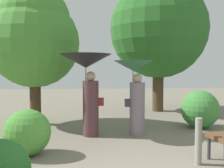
# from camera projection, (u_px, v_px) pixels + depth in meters

# --- Properties ---
(person_left) EXTENTS (1.29, 1.29, 2.06)m
(person_left) POSITION_uv_depth(u_px,v_px,m) (87.00, 74.00, 6.47)
(person_left) COLOR #563338
(person_left) RESTS_ON ground
(person_right) EXTENTS (0.99, 0.99, 1.90)m
(person_right) POSITION_uv_depth(u_px,v_px,m) (135.00, 85.00, 6.58)
(person_right) COLOR gray
(person_right) RESTS_ON ground
(tree_near_right) EXTENTS (3.88, 3.88, 5.71)m
(tree_near_right) POSITION_uv_depth(u_px,v_px,m) (159.00, 22.00, 10.33)
(tree_near_right) COLOR #4C3823
(tree_near_right) RESTS_ON ground
(tree_mid_left) EXTENTS (2.70, 2.70, 4.22)m
(tree_mid_left) POSITION_uv_depth(u_px,v_px,m) (34.00, 36.00, 7.80)
(tree_mid_left) COLOR #42301E
(tree_mid_left) RESTS_ON ground
(bush_path_left) EXTENTS (0.90, 0.90, 0.90)m
(bush_path_left) POSITION_uv_depth(u_px,v_px,m) (27.00, 132.00, 5.03)
(bush_path_left) COLOR #4C9338
(bush_path_left) RESTS_ON ground
(bush_behind_bench) EXTENTS (1.08, 1.08, 1.08)m
(bush_behind_bench) POSITION_uv_depth(u_px,v_px,m) (200.00, 109.00, 7.44)
(bush_behind_bench) COLOR #428C3D
(bush_behind_bench) RESTS_ON ground
(path_marker_post) EXTENTS (0.12, 0.12, 0.82)m
(path_marker_post) POSITION_uv_depth(u_px,v_px,m) (198.00, 141.00, 4.54)
(path_marker_post) COLOR gray
(path_marker_post) RESTS_ON ground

